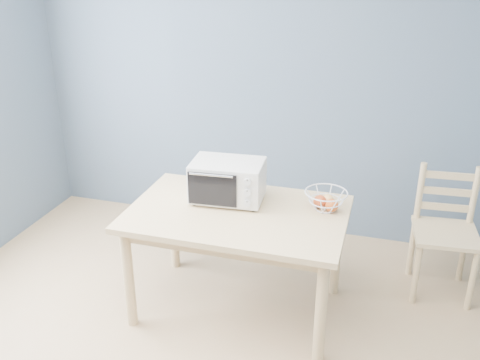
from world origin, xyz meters
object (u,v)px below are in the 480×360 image
(dining_chair, at_px, (444,233))
(fruit_basket, at_px, (326,200))
(dining_table, at_px, (237,225))
(toaster_oven, at_px, (225,180))

(dining_chair, bearing_deg, fruit_basket, -154.76)
(dining_table, xyz_separation_m, toaster_oven, (-0.13, 0.14, 0.25))
(dining_table, bearing_deg, dining_chair, 25.64)
(toaster_oven, xyz_separation_m, fruit_basket, (0.67, 0.05, -0.08))
(dining_table, bearing_deg, toaster_oven, 132.83)
(dining_table, distance_m, toaster_oven, 0.31)
(toaster_oven, bearing_deg, fruit_basket, 0.21)
(dining_chair, bearing_deg, toaster_oven, -165.45)
(fruit_basket, relative_size, dining_chair, 0.34)
(dining_table, relative_size, toaster_oven, 2.84)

